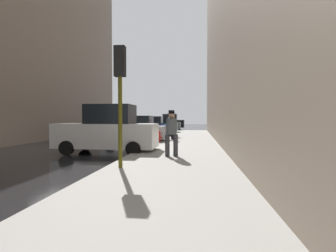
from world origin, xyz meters
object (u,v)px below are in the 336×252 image
(parked_dark_green_sedan, at_px, (159,125))
(pedestrian_with_beanie, at_px, (171,131))
(parked_blue_sedan, at_px, (150,127))
(traffic_light, at_px, (120,80))
(parked_white_van, at_px, (108,131))
(pedestrian_with_fedora, at_px, (170,125))
(parked_black_suv, at_px, (169,122))
(fire_hydrant, at_px, (159,137))
(pedestrian_in_red_jacket, at_px, (173,125))
(parked_silver_sedan, at_px, (135,130))
(parked_gray_coupe, at_px, (164,124))

(parked_dark_green_sedan, bearing_deg, pedestrian_with_beanie, -80.11)
(parked_blue_sedan, xyz_separation_m, traffic_light, (1.85, -15.05, 1.91))
(parked_white_van, height_order, pedestrian_with_fedora, parked_white_van)
(parked_black_suv, xyz_separation_m, fire_hydrant, (1.80, -22.98, -0.54))
(parked_white_van, bearing_deg, pedestrian_in_red_jacket, 75.71)
(parked_silver_sedan, bearing_deg, pedestrian_in_red_jacket, 56.13)
(parked_silver_sedan, xyz_separation_m, parked_blue_sedan, (0.00, 5.32, 0.00))
(parked_dark_green_sedan, distance_m, pedestrian_with_beanie, 18.34)
(parked_gray_coupe, height_order, fire_hydrant, parked_gray_coupe)
(parked_silver_sedan, bearing_deg, parked_white_van, -90.00)
(pedestrian_in_red_jacket, bearing_deg, parked_blue_sedan, 139.52)
(parked_dark_green_sedan, relative_size, parked_gray_coupe, 1.00)
(parked_white_van, bearing_deg, parked_black_suv, 90.00)
(pedestrian_with_beanie, bearing_deg, traffic_light, -118.19)
(parked_silver_sedan, relative_size, pedestrian_with_fedora, 2.40)
(parked_dark_green_sedan, bearing_deg, parked_white_van, -90.00)
(parked_dark_green_sedan, relative_size, traffic_light, 1.17)
(parked_blue_sedan, xyz_separation_m, parked_gray_coupe, (-0.00, 10.67, 0.00))
(fire_hydrant, distance_m, pedestrian_with_fedora, 2.23)
(parked_silver_sedan, distance_m, parked_dark_green_sedan, 10.76)
(parked_gray_coupe, height_order, traffic_light, traffic_light)
(fire_hydrant, distance_m, traffic_light, 8.57)
(parked_white_van, relative_size, parked_silver_sedan, 1.08)
(parked_black_suv, bearing_deg, pedestrian_with_fedora, -83.75)
(parked_blue_sedan, distance_m, pedestrian_with_fedora, 5.24)
(parked_gray_coupe, distance_m, pedestrian_with_beanie, 23.51)
(parked_blue_sedan, bearing_deg, parked_white_van, -90.00)
(parked_gray_coupe, bearing_deg, pedestrian_in_red_jacket, -79.78)
(parked_white_van, relative_size, pedestrian_with_fedora, 2.60)
(parked_silver_sedan, distance_m, pedestrian_in_red_jacket, 4.09)
(parked_dark_green_sedan, bearing_deg, parked_black_suv, 90.00)
(parked_blue_sedan, distance_m, parked_dark_green_sedan, 5.44)
(parked_gray_coupe, distance_m, parked_black_suv, 5.53)
(parked_gray_coupe, xyz_separation_m, pedestrian_in_red_jacket, (2.27, -12.61, 0.26))
(parked_silver_sedan, xyz_separation_m, pedestrian_in_red_jacket, (2.27, 3.39, 0.26))
(parked_blue_sedan, xyz_separation_m, pedestrian_with_beanie, (3.15, -12.63, 0.29))
(parked_blue_sedan, bearing_deg, parked_gray_coupe, 90.00)
(traffic_light, bearing_deg, parked_dark_green_sedan, 95.17)
(fire_hydrant, bearing_deg, pedestrian_with_fedora, 76.90)
(parked_silver_sedan, bearing_deg, parked_black_suv, 90.00)
(parked_dark_green_sedan, relative_size, pedestrian_with_fedora, 2.37)
(parked_blue_sedan, relative_size, parked_dark_green_sedan, 1.00)
(parked_gray_coupe, relative_size, traffic_light, 1.17)
(parked_white_van, xyz_separation_m, parked_blue_sedan, (0.00, 10.86, -0.18))
(fire_hydrant, bearing_deg, traffic_light, -89.65)
(parked_gray_coupe, bearing_deg, traffic_light, -85.88)
(parked_silver_sedan, relative_size, pedestrian_in_red_jacket, 2.49)
(parked_white_van, distance_m, parked_black_suv, 27.06)
(parked_gray_coupe, xyz_separation_m, pedestrian_with_fedora, (2.29, -15.37, 0.29))
(parked_blue_sedan, relative_size, parked_gray_coupe, 1.00)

